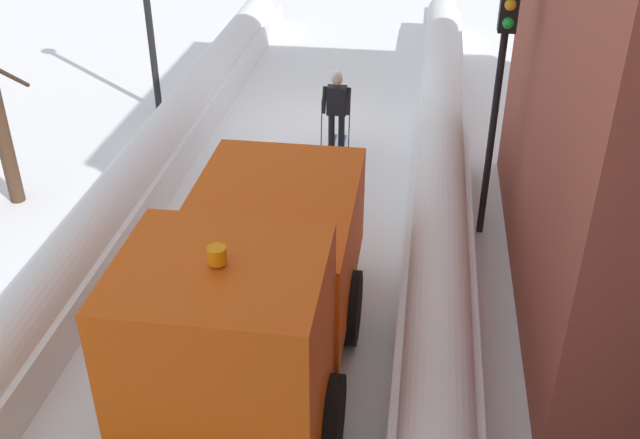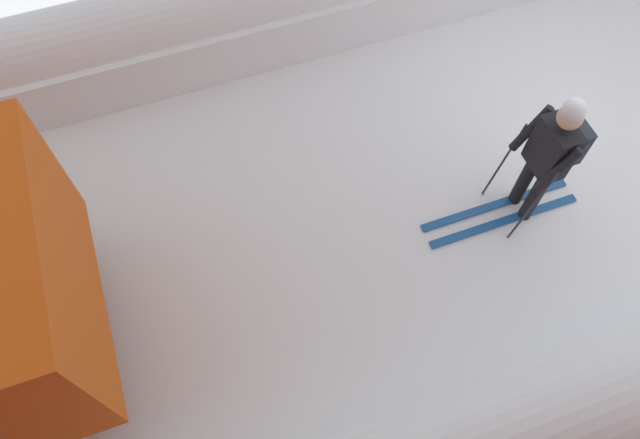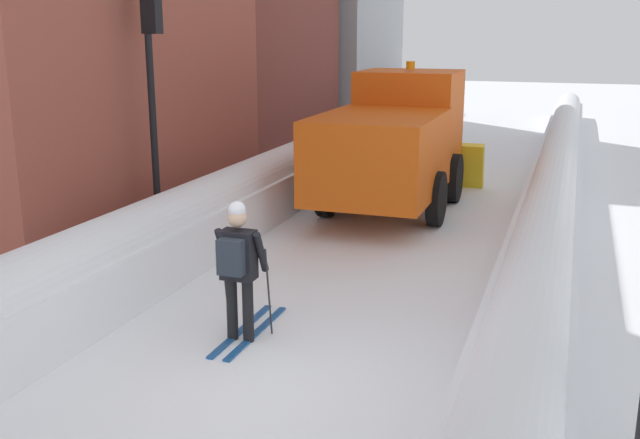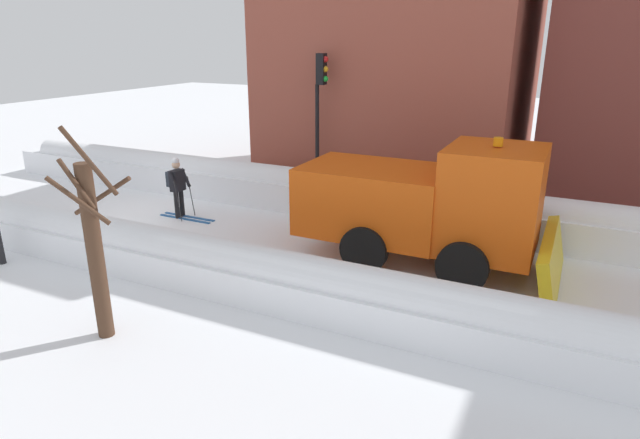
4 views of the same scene
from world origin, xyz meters
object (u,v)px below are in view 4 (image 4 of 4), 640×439
at_px(skier, 177,185).
at_px(traffic_light_pole, 320,101).
at_px(plow_truck, 429,204).
at_px(bare_tree_near, 94,246).

xyz_separation_m(skier, traffic_light_pole, (-3.02, 3.18, 2.24)).
distance_m(plow_truck, traffic_light_pole, 5.64).
relative_size(traffic_light_pole, bare_tree_near, 1.20).
bearing_deg(traffic_light_pole, bare_tree_near, 0.25).
distance_m(traffic_light_pole, bare_tree_near, 9.01).
xyz_separation_m(plow_truck, skier, (-0.15, -7.49, -0.48)).
bearing_deg(skier, plow_truck, 88.83).
height_order(plow_truck, skier, plow_truck).
bearing_deg(traffic_light_pole, skier, -46.48).
bearing_deg(bare_tree_near, traffic_light_pole, -179.75).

